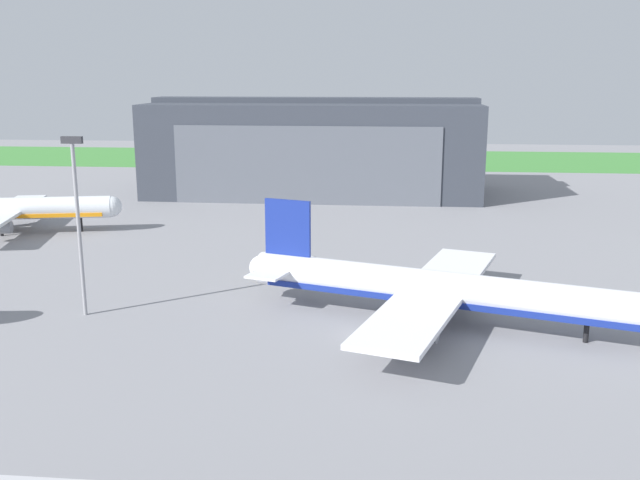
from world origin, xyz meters
TOP-DOWN VIEW (x-y plane):
  - ground_plane at (0.00, 0.00)m, footprint 440.00×440.00m
  - grass_field_strip at (0.00, 163.46)m, footprint 440.00×56.00m
  - maintenance_hangar at (-15.44, 94.89)m, footprint 75.64×33.60m
  - airliner_far_right at (-64.04, 45.06)m, footprint 37.05×31.54m
  - airliner_near_left at (8.31, 5.39)m, footprint 47.14×39.62m
  - baggage_tug at (-14.02, 23.44)m, footprint 3.76×4.10m
  - apron_light_mast at (-33.05, 4.05)m, footprint 2.40×0.50m

SIDE VIEW (x-z plane):
  - ground_plane at x=0.00m, z-range 0.00..0.00m
  - grass_field_strip at x=0.00m, z-range 0.00..0.08m
  - baggage_tug at x=-14.02m, z-range -0.01..2.30m
  - airliner_near_left at x=8.31m, z-range -2.60..10.29m
  - airliner_far_right at x=-64.04m, z-range -2.23..10.79m
  - maintenance_hangar at x=-15.44m, z-range -0.46..21.83m
  - apron_light_mast at x=-33.05m, z-range 1.67..22.54m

